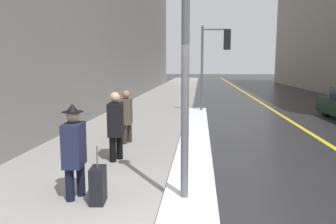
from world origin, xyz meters
TOP-DOWN VIEW (x-y plane):
  - sidewalk_slab at (-2.00, 15.00)m, footprint 4.00×80.00m
  - road_centre_stripe at (4.00, 15.00)m, footprint 0.16×80.00m
  - snow_bank_curb at (0.25, 5.44)m, footprint 0.84×12.69m
  - lamp_post at (0.16, 0.89)m, footprint 0.28×0.28m
  - traffic_light_near at (1.12, 11.09)m, footprint 1.31×0.32m
  - pedestrian_in_glasses at (-1.64, 1.00)m, footprint 0.34×0.51m
  - pedestrian_trailing at (-1.53, 3.22)m, footprint 0.35×0.74m
  - pedestrian_nearside at (-1.67, 4.93)m, footprint 0.33×0.71m
  - rolling_suitcase at (-1.21, 0.85)m, footprint 0.25×0.38m

SIDE VIEW (x-z plane):
  - road_centre_stripe at x=4.00m, z-range 0.00..0.00m
  - sidewalk_slab at x=-2.00m, z-range 0.00..0.01m
  - snow_bank_curb at x=0.25m, z-range 0.00..0.16m
  - rolling_suitcase at x=-1.21m, z-range -0.17..0.78m
  - pedestrian_nearside at x=-1.67m, z-range 0.08..1.59m
  - pedestrian_in_glasses at x=-1.64m, z-range 0.07..1.67m
  - pedestrian_trailing at x=-1.53m, z-range 0.09..1.69m
  - lamp_post at x=0.16m, z-range 0.46..4.59m
  - traffic_light_near at x=1.12m, z-range 0.88..4.82m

